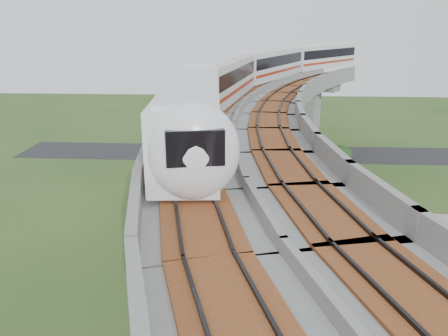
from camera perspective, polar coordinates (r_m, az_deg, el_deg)
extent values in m
plane|color=#2E4C1E|center=(31.74, 1.22, -13.48)|extent=(160.00, 160.00, 0.00)
cube|color=gray|center=(32.75, 27.26, -14.62)|extent=(18.00, 26.00, 0.04)
cube|color=#232326|center=(59.36, 2.34, 1.99)|extent=(60.00, 8.00, 0.03)
cube|color=#99968E|center=(60.62, 11.13, 6.09)|extent=(2.86, 2.93, 8.40)
cube|color=#99968E|center=(59.81, 11.41, 10.58)|extent=(7.21, 5.74, 1.20)
cube|color=#99968E|center=(39.41, 3.17, -0.22)|extent=(2.35, 2.51, 8.40)
cube|color=#99968E|center=(38.15, 3.30, 6.63)|extent=(7.31, 3.58, 1.20)
cube|color=#99968E|center=(20.75, 2.78, -18.87)|extent=(2.35, 2.51, 8.40)
cube|color=#99968E|center=(18.25, 3.01, -6.78)|extent=(7.31, 3.58, 1.20)
cube|color=gray|center=(54.16, 9.09, 11.00)|extent=(16.42, 20.91, 0.80)
cube|color=gray|center=(55.70, 4.91, 12.29)|extent=(8.66, 17.08, 1.00)
cube|color=gray|center=(52.70, 13.59, 11.51)|extent=(8.66, 17.08, 1.00)
cube|color=brown|center=(54.91, 6.93, 11.67)|extent=(10.68, 18.08, 0.12)
cube|color=black|center=(54.90, 6.93, 11.80)|extent=(9.69, 17.59, 0.12)
cube|color=brown|center=(53.37, 11.36, 11.26)|extent=(10.68, 18.08, 0.12)
cube|color=black|center=(53.36, 11.37, 11.39)|extent=(9.69, 17.59, 0.12)
cube|color=gray|center=(36.69, 2.98, 7.76)|extent=(11.77, 20.03, 0.80)
cube|color=gray|center=(37.45, -3.59, 9.36)|extent=(3.22, 18.71, 1.00)
cube|color=gray|center=(36.12, 9.83, 8.79)|extent=(3.22, 18.71, 1.00)
cube|color=brown|center=(37.02, -0.41, 8.60)|extent=(5.44, 19.05, 0.12)
cube|color=black|center=(37.00, -0.41, 8.78)|extent=(4.35, 18.88, 0.12)
cube|color=brown|center=(36.33, 6.45, 8.30)|extent=(5.44, 19.05, 0.12)
cube|color=black|center=(36.31, 6.46, 8.48)|extent=(4.35, 18.88, 0.12)
cube|color=gray|center=(19.05, 2.45, -2.39)|extent=(11.77, 20.03, 0.80)
cube|color=gray|center=(18.68, -10.70, -0.21)|extent=(3.22, 18.71, 1.00)
cube|color=gray|center=(19.78, 14.93, 0.54)|extent=(3.22, 18.71, 1.00)
cube|color=brown|center=(18.73, -4.21, -1.29)|extent=(5.44, 19.05, 0.12)
cube|color=black|center=(18.69, -4.22, -0.95)|extent=(4.35, 18.88, 0.12)
cube|color=brown|center=(19.30, 8.96, -0.87)|extent=(5.44, 19.05, 0.12)
cube|color=black|center=(19.27, 8.97, -0.53)|extent=(4.35, 18.88, 0.12)
cube|color=silver|center=(22.66, -4.17, 6.85)|extent=(3.88, 15.17, 3.20)
cube|color=silver|center=(22.39, -4.27, 11.12)|extent=(3.28, 14.38, 0.22)
cube|color=black|center=(22.58, -4.20, 7.97)|extent=(3.89, 14.57, 1.15)
cube|color=#A82910|center=(22.82, -4.13, 5.01)|extent=(3.89, 14.57, 0.30)
cube|color=black|center=(23.00, -4.09, 3.29)|extent=(2.90, 12.86, 0.28)
cube|color=silver|center=(37.89, -0.01, 11.55)|extent=(5.22, 15.24, 3.20)
cube|color=silver|center=(37.73, -0.01, 14.11)|extent=(4.56, 14.41, 0.22)
cube|color=black|center=(37.84, -0.01, 12.22)|extent=(5.18, 14.66, 1.15)
cube|color=#A82910|center=(37.99, -0.01, 10.42)|extent=(5.18, 14.66, 0.30)
cube|color=black|center=(38.09, -0.01, 9.36)|extent=(4.05, 12.89, 0.28)
cube|color=silver|center=(52.68, 6.07, 13.37)|extent=(8.61, 14.79, 3.20)
cube|color=silver|center=(52.56, 6.13, 15.22)|extent=(7.81, 13.88, 0.22)
cube|color=black|center=(52.64, 6.09, 13.86)|extent=(8.42, 14.27, 1.15)
cube|color=#A82910|center=(52.75, 6.04, 12.56)|extent=(8.42, 14.27, 0.30)
cube|color=black|center=(52.83, 6.01, 11.79)|extent=(6.96, 12.41, 0.28)
cube|color=silver|center=(66.69, 12.76, 14.07)|extent=(11.46, 13.41, 3.20)
cube|color=silver|center=(66.60, 12.87, 15.53)|extent=(10.57, 12.49, 0.22)
cube|color=black|center=(66.67, 12.79, 14.45)|extent=(11.14, 12.98, 1.15)
cube|color=#A82910|center=(66.75, 12.71, 13.43)|extent=(11.14, 12.98, 0.30)
cube|color=black|center=(66.81, 12.67, 12.82)|extent=(9.43, 11.15, 0.28)
ellipsoid|color=silver|center=(15.58, -3.93, 2.08)|extent=(3.62, 2.43, 3.64)
cylinder|color=#2D382D|center=(50.21, 16.22, -0.96)|extent=(0.08, 0.08, 1.50)
cube|color=#2D382D|center=(47.90, 15.78, -1.86)|extent=(1.69, 4.77, 1.40)
cylinder|color=#2D382D|center=(45.58, 15.44, -2.87)|extent=(0.08, 0.08, 1.50)
cube|color=#2D382D|center=(43.28, 15.22, -4.00)|extent=(1.23, 4.91, 1.40)
cylinder|color=#2D382D|center=(40.99, 15.15, -5.27)|extent=(0.08, 0.08, 1.50)
cube|color=#2D382D|center=(38.73, 15.24, -6.71)|extent=(0.75, 4.99, 1.40)
cylinder|color=#2D382D|center=(36.51, 15.52, -8.34)|extent=(0.08, 0.08, 1.50)
cube|color=#2D382D|center=(34.34, 16.05, -10.18)|extent=(0.27, 5.04, 1.40)
cylinder|color=#2D382D|center=(32.23, 16.87, -12.26)|extent=(0.08, 0.08, 1.50)
cube|color=#2D382D|center=(30.21, 18.04, -14.61)|extent=(0.27, 5.04, 1.40)
cylinder|color=#2D382D|center=(28.30, 19.64, -17.27)|extent=(0.08, 0.08, 1.50)
cylinder|color=#382314|center=(53.74, 14.83, 0.21)|extent=(0.18, 0.18, 1.11)
ellipsoid|color=#113814|center=(53.34, 14.95, 1.63)|extent=(2.79, 2.79, 2.37)
cylinder|color=#382314|center=(48.78, 14.02, -1.22)|extent=(0.18, 0.18, 1.70)
ellipsoid|color=#113814|center=(48.33, 14.14, 0.37)|extent=(1.90, 1.90, 1.61)
cylinder|color=#382314|center=(44.44, 13.73, -3.39)|extent=(0.18, 0.18, 1.34)
ellipsoid|color=#113814|center=(43.93, 13.88, -1.60)|extent=(2.70, 2.70, 2.30)
cylinder|color=#382314|center=(38.60, 11.14, -6.72)|extent=(0.18, 0.18, 1.20)
ellipsoid|color=#113814|center=(38.08, 11.26, -4.94)|extent=(2.36, 2.36, 2.00)
cylinder|color=#382314|center=(32.54, 14.05, -11.93)|extent=(0.18, 0.18, 1.26)
ellipsoid|color=#113814|center=(31.92, 14.22, -9.94)|extent=(2.16, 2.16, 1.83)
cylinder|color=#382314|center=(28.86, 15.81, -15.80)|extent=(0.18, 0.18, 1.74)
ellipsoid|color=#113814|center=(27.99, 16.11, -13.00)|extent=(2.58, 2.58, 2.19)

